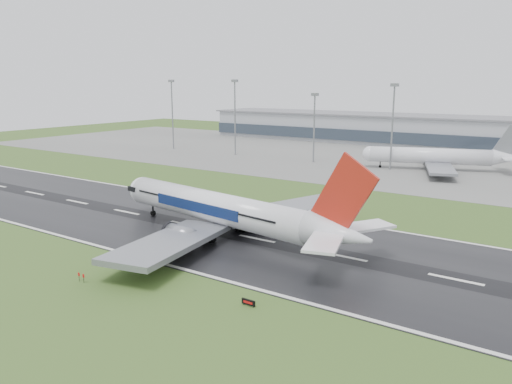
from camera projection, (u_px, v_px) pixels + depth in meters
The scene contains 11 objects.
ground at pixel (186, 224), 115.49m from camera, with size 520.00×520.00×0.00m, color #33521E.
runway at pixel (186, 224), 115.48m from camera, with size 400.00×45.00×0.10m, color black.
apron at pixel (377, 159), 216.89m from camera, with size 400.00×130.00×0.08m, color slate.
terminal at pixel (419, 131), 263.97m from camera, with size 240.00×36.00×15.00m, color #979BA2.
main_airliner at pixel (229, 192), 103.58m from camera, with size 67.14×63.94×19.82m, color white, non-canonical shape.
parked_airliner at pixel (437, 148), 186.54m from camera, with size 57.67×53.69×16.90m, color silver, non-canonical shape.
runway_sign at pixel (248, 303), 73.04m from camera, with size 2.30×0.26×1.04m, color black, non-canonical shape.
floodmast_0 at pixel (172, 116), 246.07m from camera, with size 0.64×0.64×32.80m, color gray.
floodmast_1 at pixel (235, 119), 225.12m from camera, with size 0.64×0.64×32.75m, color gray.
floodmast_2 at pixel (314, 130), 203.80m from camera, with size 0.64×0.64×27.22m, color gray.
floodmast_3 at pixel (392, 129), 185.60m from camera, with size 0.64×0.64×31.03m, color gray.
Camera 1 is at (75.60, -83.19, 32.07)m, focal length 34.82 mm.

